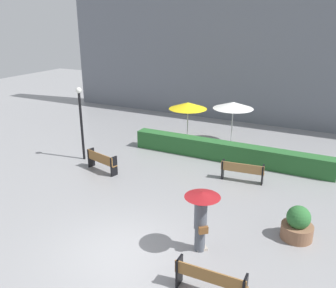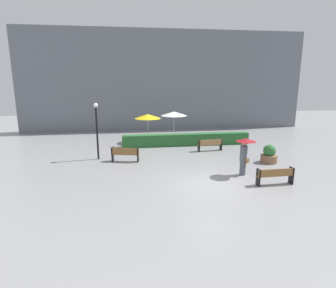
{
  "view_description": "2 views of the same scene",
  "coord_description": "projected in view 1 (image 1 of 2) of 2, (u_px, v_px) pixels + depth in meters",
  "views": [
    {
      "loc": [
        5.35,
        -7.54,
        6.67
      ],
      "look_at": [
        -1.14,
        5.31,
        1.57
      ],
      "focal_mm": 38.64,
      "sensor_mm": 36.0,
      "label": 1
    },
    {
      "loc": [
        -4.03,
        -12.54,
        4.97
      ],
      "look_at": [
        -1.49,
        4.45,
        1.06
      ],
      "focal_mm": 30.36,
      "sensor_mm": 36.0,
      "label": 2
    }
  ],
  "objects": [
    {
      "name": "bench_back_row",
      "position": [
        242.0,
        170.0,
        15.29
      ],
      "size": [
        1.83,
        0.51,
        0.84
      ],
      "color": "#9E7242",
      "rests_on": "ground"
    },
    {
      "name": "hedge_strip",
      "position": [
        227.0,
        152.0,
        17.53
      ],
      "size": [
        9.8,
        0.7,
        0.9
      ],
      "primitive_type": "cube",
      "color": "#28602D",
      "rests_on": "ground"
    },
    {
      "name": "bench_far_left",
      "position": [
        101.0,
        160.0,
        16.29
      ],
      "size": [
        1.75,
        0.76,
        0.89
      ],
      "color": "olive",
      "rests_on": "ground"
    },
    {
      "name": "bench_near_right",
      "position": [
        210.0,
        279.0,
        8.97
      ],
      "size": [
        1.85,
        0.39,
        0.83
      ],
      "color": "olive",
      "rests_on": "ground"
    },
    {
      "name": "planter_pot",
      "position": [
        298.0,
        225.0,
        11.35
      ],
      "size": [
        0.99,
        0.99,
        1.12
      ],
      "color": "brown",
      "rests_on": "ground"
    },
    {
      "name": "patio_umbrella_white",
      "position": [
        233.0,
        105.0,
        19.24
      ],
      "size": [
        2.16,
        2.16,
        2.37
      ],
      "color": "silver",
      "rests_on": "ground"
    },
    {
      "name": "lamp_post",
      "position": [
        81.0,
        116.0,
        17.15
      ],
      "size": [
        0.28,
        0.28,
        3.57
      ],
      "color": "black",
      "rests_on": "ground"
    },
    {
      "name": "pedestrian_with_umbrella",
      "position": [
        201.0,
        212.0,
        10.45
      ],
      "size": [
        1.04,
        1.04,
        2.0
      ],
      "color": "#4C515B",
      "rests_on": "ground"
    },
    {
      "name": "building_facade",
      "position": [
        261.0,
        47.0,
        22.69
      ],
      "size": [
        28.0,
        1.2,
        9.66
      ],
      "primitive_type": "cube",
      "color": "slate",
      "rests_on": "ground"
    },
    {
      "name": "patio_umbrella_yellow",
      "position": [
        188.0,
        106.0,
        19.52
      ],
      "size": [
        2.07,
        2.07,
        2.28
      ],
      "color": "silver",
      "rests_on": "ground"
    },
    {
      "name": "ground_plane",
      "position": [
        122.0,
        251.0,
        10.85
      ],
      "size": [
        60.0,
        60.0,
        0.0
      ],
      "primitive_type": "plane",
      "color": "gray"
    }
  ]
}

